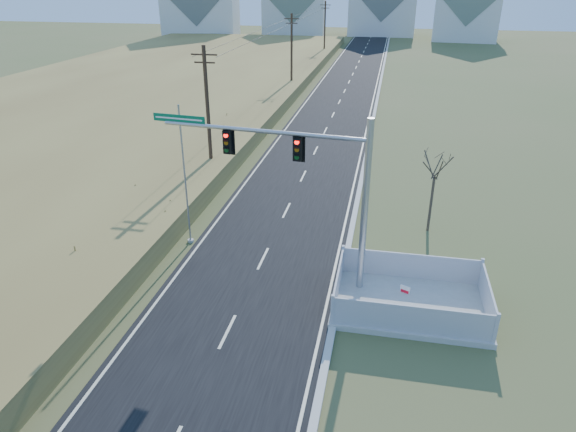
% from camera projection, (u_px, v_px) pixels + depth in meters
% --- Properties ---
extents(ground, '(260.00, 260.00, 0.00)m').
position_uv_depth(ground, '(241.00, 304.00, 22.55)').
color(ground, '#475629').
rests_on(ground, ground).
extents(road, '(8.00, 180.00, 0.06)m').
position_uv_depth(road, '(348.00, 85.00, 66.85)').
color(road, black).
rests_on(road, ground).
extents(curb, '(0.30, 180.00, 0.18)m').
position_uv_depth(curb, '(380.00, 86.00, 66.08)').
color(curb, '#B2AFA8').
rests_on(curb, ground).
extents(reed_marsh, '(38.00, 110.00, 1.30)m').
position_uv_depth(reed_marsh, '(142.00, 88.00, 61.99)').
color(reed_marsh, olive).
rests_on(reed_marsh, ground).
extents(utility_pole_near, '(1.80, 0.26, 9.00)m').
position_uv_depth(utility_pole_near, '(208.00, 111.00, 35.00)').
color(utility_pole_near, '#422D1E').
rests_on(utility_pole_near, ground).
extents(utility_pole_mid, '(1.80, 0.26, 9.00)m').
position_uv_depth(utility_pole_mid, '(292.00, 52.00, 61.58)').
color(utility_pole_mid, '#422D1E').
rests_on(utility_pole_mid, ground).
extents(utility_pole_far, '(1.80, 0.26, 9.00)m').
position_uv_depth(utility_pole_far, '(325.00, 28.00, 88.17)').
color(utility_pole_far, '#422D1E').
rests_on(utility_pole_far, ground).
extents(condo_nw, '(17.69, 13.38, 19.05)m').
position_uv_depth(condo_nw, '(200.00, 1.00, 114.64)').
color(condo_nw, silver).
rests_on(condo_nw, ground).
extents(condo_nnw, '(14.93, 11.17, 17.03)m').
position_uv_depth(condo_nnw, '(295.00, 3.00, 118.50)').
color(condo_nnw, silver).
rests_on(condo_nnw, ground).
extents(condo_n, '(15.27, 10.20, 18.54)m').
position_uv_depth(condo_n, '(383.00, 0.00, 118.19)').
color(condo_n, silver).
rests_on(condo_n, ground).
extents(condo_ne, '(14.12, 10.51, 16.52)m').
position_uv_depth(condo_ne, '(468.00, 7.00, 108.23)').
color(condo_ne, silver).
rests_on(condo_ne, ground).
extents(traffic_signal_mast, '(10.06, 1.44, 8.05)m').
position_uv_depth(traffic_signal_mast, '(321.00, 188.00, 21.99)').
color(traffic_signal_mast, '#9EA0A5').
rests_on(traffic_signal_mast, ground).
extents(fence_enclosure, '(6.58, 4.49, 1.50)m').
position_uv_depth(fence_enclosure, '(409.00, 302.00, 22.24)').
color(fence_enclosure, '#B7B5AD').
rests_on(fence_enclosure, ground).
extents(open_sign, '(0.44, 0.24, 0.57)m').
position_uv_depth(open_sign, '(405.00, 291.00, 22.94)').
color(open_sign, white).
rests_on(open_sign, ground).
extents(flagpole, '(0.34, 0.34, 7.49)m').
position_uv_depth(flagpole, '(186.00, 191.00, 26.53)').
color(flagpole, '#B7B5AD').
rests_on(flagpole, ground).
extents(bare_tree, '(1.86, 1.86, 4.93)m').
position_uv_depth(bare_tree, '(436.00, 164.00, 27.35)').
color(bare_tree, '#4C3F33').
rests_on(bare_tree, ground).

